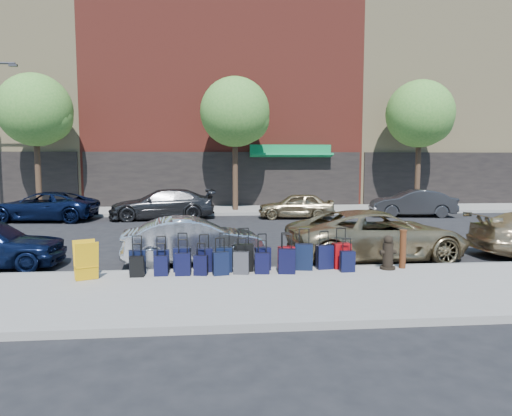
{
  "coord_description": "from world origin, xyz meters",
  "views": [
    {
      "loc": [
        -0.72,
        -15.78,
        2.83
      ],
      "look_at": [
        0.62,
        -1.5,
        1.36
      ],
      "focal_mm": 32.0,
      "sensor_mm": 36.0,
      "label": 1
    }
  ],
  "objects": [
    {
      "name": "fire_hydrant",
      "position": [
        3.61,
        -4.94,
        0.54
      ],
      "size": [
        0.44,
        0.38,
        0.85
      ],
      "rotation": [
        0.0,
        0.0,
        0.14
      ],
      "color": "black",
      "rests_on": "sidewalk_near"
    },
    {
      "name": "suitcase_front_7",
      "position": [
        1.07,
        -4.8,
        0.44
      ],
      "size": [
        0.42,
        0.28,
        0.94
      ],
      "rotation": [
        0.0,
        0.0,
        0.18
      ],
      "color": "maroon",
      "rests_on": "sidewalk_near"
    },
    {
      "name": "bollard",
      "position": [
        4.01,
        -4.88,
        0.65
      ],
      "size": [
        0.18,
        0.18,
        0.98
      ],
      "color": "#38190C",
      "rests_on": "sidewalk_near"
    },
    {
      "name": "suitcase_back_10",
      "position": [
        2.52,
        -5.12,
        0.41
      ],
      "size": [
        0.35,
        0.21,
        0.82
      ],
      "rotation": [
        0.0,
        0.0,
        0.04
      ],
      "color": "black",
      "rests_on": "sidewalk_near"
    },
    {
      "name": "suitcase_front_0",
      "position": [
        -2.55,
        -4.83,
        0.44
      ],
      "size": [
        0.41,
        0.26,
        0.92
      ],
      "rotation": [
        0.0,
        0.0,
        0.13
      ],
      "color": "black",
      "rests_on": "sidewalk_near"
    },
    {
      "name": "suitcase_back_7",
      "position": [
        1.02,
        -5.15,
        0.45
      ],
      "size": [
        0.43,
        0.29,
        0.96
      ],
      "rotation": [
        0.0,
        0.0,
        -0.15
      ],
      "color": "black",
      "rests_on": "sidewalk_near"
    },
    {
      "name": "car_near_2",
      "position": [
        3.98,
        -3.16,
        0.72
      ],
      "size": [
        5.36,
        2.83,
        1.44
      ],
      "primitive_type": "imported",
      "rotation": [
        0.0,
        0.0,
        1.66
      ],
      "color": "#94815A",
      "rests_on": "ground"
    },
    {
      "name": "suitcase_front_9",
      "position": [
        2.04,
        -4.77,
        0.45
      ],
      "size": [
        0.42,
        0.27,
        0.96
      ],
      "rotation": [
        0.0,
        0.0,
        0.15
      ],
      "color": "black",
      "rests_on": "sidewalk_near"
    },
    {
      "name": "suitcase_back_2",
      "position": [
        -1.45,
        -5.1,
        0.42
      ],
      "size": [
        0.37,
        0.22,
        0.86
      ],
      "rotation": [
        0.0,
        0.0,
        -0.03
      ],
      "color": "black",
      "rests_on": "sidewalk_near"
    },
    {
      "name": "ground",
      "position": [
        0.0,
        0.0,
        0.0
      ],
      "size": [
        120.0,
        120.0,
        0.0
      ],
      "primitive_type": "plane",
      "color": "black",
      "rests_on": "ground"
    },
    {
      "name": "sidewalk_near",
      "position": [
        0.0,
        -6.5,
        0.07
      ],
      "size": [
        60.0,
        4.0,
        0.15
      ],
      "primitive_type": "cube",
      "color": "gray",
      "rests_on": "ground"
    },
    {
      "name": "building_right",
      "position": [
        16.0,
        17.99,
        8.98
      ],
      "size": [
        15.0,
        12.12,
        18.0
      ],
      "color": "tan",
      "rests_on": "ground"
    },
    {
      "name": "suitcase_front_3",
      "position": [
        -0.95,
        -4.8,
        0.44
      ],
      "size": [
        0.4,
        0.25,
        0.93
      ],
      "rotation": [
        0.0,
        0.0,
        0.1
      ],
      "color": "black",
      "rests_on": "sidewalk_near"
    },
    {
      "name": "suitcase_back_1",
      "position": [
        -1.96,
        -5.09,
        0.39
      ],
      "size": [
        0.33,
        0.19,
        0.77
      ],
      "rotation": [
        0.0,
        0.0,
        0.02
      ],
      "color": "black",
      "rests_on": "sidewalk_near"
    },
    {
      "name": "suitcase_front_8",
      "position": [
        1.5,
        -4.82,
        0.47
      ],
      "size": [
        0.46,
        0.31,
        1.04
      ],
      "rotation": [
        0.0,
        0.0,
        -0.17
      ],
      "color": "black",
      "rests_on": "sidewalk_near"
    },
    {
      "name": "suitcase_back_3",
      "position": [
        -1.03,
        -5.13,
        0.39
      ],
      "size": [
        0.35,
        0.24,
        0.77
      ],
      "rotation": [
        0.0,
        0.0,
        -0.19
      ],
      "color": "black",
      "rests_on": "sidewalk_near"
    },
    {
      "name": "suitcase_front_10",
      "position": [
        2.48,
        -4.76,
        0.47
      ],
      "size": [
        0.45,
        0.28,
        1.03
      ],
      "rotation": [
        0.0,
        0.0,
        0.11
      ],
      "color": "maroon",
      "rests_on": "sidewalk_near"
    },
    {
      "name": "building_center",
      "position": [
        0.0,
        17.99,
        9.98
      ],
      "size": [
        17.0,
        12.85,
        20.0
      ],
      "color": "maroon",
      "rests_on": "ground"
    },
    {
      "name": "car_near_1",
      "position": [
        -1.28,
        -3.17,
        0.64
      ],
      "size": [
        4.03,
        1.84,
        1.28
      ],
      "primitive_type": "imported",
      "rotation": [
        0.0,
        0.0,
        1.7
      ],
      "color": "#BABCC1",
      "rests_on": "ground"
    },
    {
      "name": "car_far_2",
      "position": [
        3.39,
        6.52,
        0.64
      ],
      "size": [
        3.9,
        1.91,
        1.28
      ],
      "primitive_type": "imported",
      "rotation": [
        0.0,
        0.0,
        -1.68
      ],
      "color": "#99855E",
      "rests_on": "ground"
    },
    {
      "name": "suitcase_back_0",
      "position": [
        -2.51,
        -5.14,
        0.39
      ],
      "size": [
        0.33,
        0.2,
        0.78
      ],
      "rotation": [
        0.0,
        0.0,
        0.03
      ],
      "color": "black",
      "rests_on": "sidewalk_near"
    },
    {
      "name": "suitcase_front_5",
      "position": [
        0.01,
        -4.84,
        0.49
      ],
      "size": [
        0.46,
        0.28,
        1.07
      ],
      "rotation": [
        0.0,
        0.0,
        0.09
      ],
      "color": "black",
      "rests_on": "sidewalk_near"
    },
    {
      "name": "suitcase_front_4",
      "position": [
        -0.47,
        -4.84,
        0.45
      ],
      "size": [
        0.42,
        0.27,
        0.96
      ],
      "rotation": [
        0.0,
        0.0,
        -0.12
      ],
      "color": "black",
      "rests_on": "sidewalk_near"
    },
    {
      "name": "car_far_0",
      "position": [
        -8.82,
        6.65,
        0.69
      ],
      "size": [
        5.2,
        2.77,
        1.39
      ],
      "primitive_type": "imported",
      "rotation": [
        0.0,
        0.0,
        -1.67
      ],
      "color": "#0B1432",
      "rests_on": "ground"
    },
    {
      "name": "tree_left",
      "position": [
        -9.86,
        9.5,
        5.41
      ],
      "size": [
        3.8,
        3.8,
        7.27
      ],
      "color": "black",
      "rests_on": "sidewalk_far"
    },
    {
      "name": "car_far_3",
      "position": [
        9.5,
        6.75,
        0.7
      ],
      "size": [
        4.38,
        2.03,
        1.39
      ],
      "primitive_type": "imported",
      "rotation": [
        0.0,
        0.0,
        -1.71
      ],
      "color": "#313134",
      "rests_on": "ground"
    },
    {
      "name": "suitcase_front_1",
      "position": [
        -1.99,
        -4.76,
        0.43
      ],
      "size": [
        0.38,
        0.22,
        0.89
      ],
      "rotation": [
        0.0,
        0.0,
        0.06
      ],
      "color": "black",
      "rests_on": "sidewalk_near"
    },
    {
      "name": "suitcase_back_6",
      "position": [
        0.43,
        -5.11,
        0.4
      ],
      "size": [
        0.36,
        0.24,
        0.81
      ],
      "rotation": [
        0.0,
        0.0,
        -0.12
      ],
      "color": "black",
      "rests_on": "sidewalk_near"
    },
    {
      "name": "tree_center",
      "position": [
        0.64,
        9.5,
        5.41
      ],
      "size": [
        3.8,
        3.8,
        7.27
      ],
      "color": "black",
      "rests_on": "sidewalk_far"
    },
    {
      "name": "suitcase_front_6",
      "position": [
        0.48,
        -4.76,
        0.44
      ],
      "size": [
        0.41,
        0.27,
        0.91
      ],
      "rotation": [
        0.0,
        0.0,
        0.17
      ],
      "color": "black",
      "rests_on": "sidewalk_near"
    },
    {
      "name": "car_far_1",
      "position": [
        -3.23,
        6.87,
        0.74
      ],
      "size": [
        5.27,
        2.57,
        1.48
      ],
      "primitive_type": "imported",
      "rotation": [
        0.0,
        0.0,
        -1.47
      ],
      "color": "#2F2F31",
      "rests_on": "ground"
    },
    {
      "name": "suitcase_front_2",
      "position": [
        -1.49,
        -4.75,
        0.45
      ],
      "size": [
        0.43,
        0.29,
        0.96
      ],
      "rotation": [
        0.0,
        0.0,
        -0.18
      ],
      "color": "black",
      "rests_on": "sidewalk_near"
    },
    {
      "name": "sidewalk_far",
      "position": [
        0.0,
        10.0,
        0.07
      ],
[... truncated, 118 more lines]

